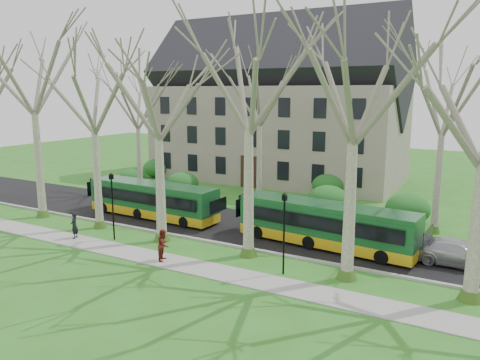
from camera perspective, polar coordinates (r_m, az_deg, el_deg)
name	(u,v)px	position (r m, az deg, el deg)	size (l,w,h in m)	color
ground	(200,250)	(28.85, -4.96, -8.50)	(120.00, 120.00, 0.00)	#31691E
sidewalk	(175,262)	(26.94, -7.98, -9.93)	(70.00, 2.00, 0.06)	gray
road	(243,227)	(33.31, 0.37, -5.75)	(80.00, 8.00, 0.06)	black
curb	(213,242)	(30.01, -3.34, -7.56)	(80.00, 0.25, 0.14)	#A5A39E
building	(277,105)	(51.18, 4.54, 9.15)	(26.50, 12.20, 16.00)	gray
tree_row_verge	(200,135)	(27.60, -4.84, 5.53)	(49.00, 7.00, 14.00)	gray
tree_row_far	(262,136)	(37.58, 2.65, 5.42)	(33.00, 7.00, 12.00)	gray
lamp_row	(189,213)	(27.32, -6.22, -3.99)	(36.22, 0.22, 4.30)	black
hedges	(243,186)	(42.49, 0.38, -0.76)	(30.60, 8.60, 2.00)	#195822
bus_lead	(153,200)	(36.06, -10.61, -2.37)	(10.87, 2.26, 2.72)	#175126
bus_follow	(325,224)	(29.31, 10.37, -5.35)	(11.14, 2.32, 2.78)	#175126
sedan	(458,253)	(28.57, 25.01, -8.08)	(1.98, 4.87, 1.41)	#B7B7BC
pedestrian_a	(74,225)	(32.40, -19.55, -5.22)	(0.63, 0.41, 1.73)	black
pedestrian_b	(164,245)	(27.04, -9.30, -7.81)	(0.87, 0.68, 1.78)	#571A13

